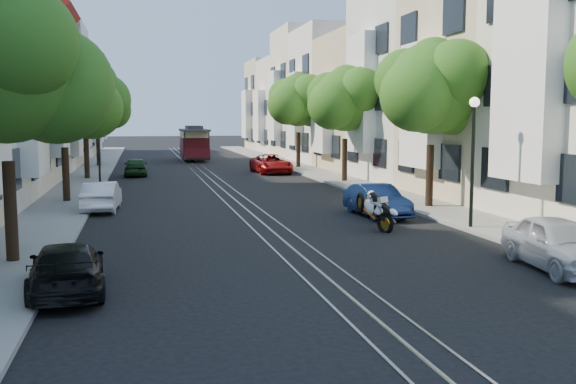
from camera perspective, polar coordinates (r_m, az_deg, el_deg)
ground at (r=42.99m, az=-7.48°, el=1.64°), size 200.00×200.00×0.00m
sidewalk_east at (r=44.26m, az=1.91°, el=1.90°), size 2.50×80.00×0.12m
sidewalk_west at (r=42.91m, az=-17.16°, el=1.48°), size 2.50×80.00×0.12m
rail_left at (r=42.94m, az=-8.21°, el=1.63°), size 0.06×80.00×0.02m
rail_slot at (r=42.99m, az=-7.48°, el=1.65°), size 0.06×80.00×0.02m
rail_right at (r=43.04m, az=-6.75°, el=1.67°), size 0.06×80.00×0.02m
lane_line at (r=42.99m, az=-7.48°, el=1.64°), size 0.08×80.00×0.01m
townhouses_east at (r=45.47m, az=7.66°, el=8.43°), size 7.75×72.00×12.00m
townhouses_west at (r=43.30m, az=-23.56°, el=7.92°), size 7.75×72.00×11.76m
tree_e_b at (r=26.22m, az=12.80°, el=8.84°), size 4.93×4.08×6.68m
tree_e_c at (r=36.44m, az=5.21°, el=8.05°), size 4.84×3.99×6.52m
tree_e_d at (r=47.02m, az=1.00°, el=8.04°), size 5.01×4.16×6.85m
tree_w_a at (r=16.95m, az=-23.76°, el=9.85°), size 4.93×4.08×6.68m
tree_w_b at (r=28.80m, az=-19.26°, el=7.74°), size 4.72×3.87×6.27m
tree_w_c at (r=39.77m, az=-17.56°, el=8.32°), size 5.13×4.28×7.09m
tree_w_d at (r=50.73m, az=-16.56°, el=7.36°), size 4.84×3.99×6.52m
lamp_east at (r=21.34m, az=16.14°, el=4.25°), size 0.32×0.32×4.16m
lamp_west at (r=36.73m, az=-16.50°, el=5.06°), size 0.32×0.32×4.16m
sportbike_rider at (r=20.95m, az=7.72°, el=-1.42°), size 0.80×1.83×1.32m
cable_car at (r=56.79m, az=-8.35°, el=4.44°), size 2.28×7.22×2.77m
parked_car_e_near at (r=16.62m, az=22.92°, el=-4.23°), size 1.98×3.90×1.27m
parked_car_e_mid at (r=23.89m, az=7.90°, el=-0.76°), size 1.54×3.71×1.19m
parked_car_e_far at (r=42.81m, az=-1.51°, el=2.52°), size 2.36×4.68×1.27m
parked_car_w_near at (r=14.05m, az=-19.05°, el=-6.41°), size 1.77×3.76×1.06m
parked_car_w_mid at (r=26.19m, az=-16.23°, el=-0.35°), size 1.44×3.61×1.17m
parked_car_w_far at (r=41.82m, az=-13.38°, el=2.21°), size 1.42×3.52×1.20m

